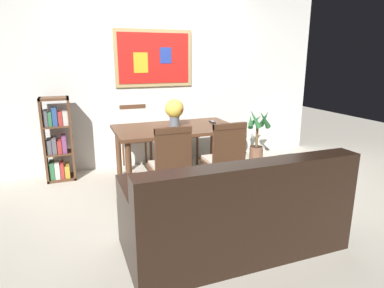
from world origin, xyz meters
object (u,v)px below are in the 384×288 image
(dining_chair_far_left, at_px, (135,131))
(dining_chair_far_right, at_px, (181,127))
(potted_ivy, at_px, (238,141))
(tv_remote, at_px, (212,122))
(dining_chair_near_right, at_px, (225,155))
(leather_couch, at_px, (235,215))
(dining_chair_near_left, at_px, (171,161))
(bookshelf, at_px, (58,142))
(potted_palm, at_px, (257,138))
(dining_table, at_px, (176,134))
(flower_vase, at_px, (175,110))

(dining_chair_far_left, distance_m, dining_chair_far_right, 0.71)
(potted_ivy, distance_m, tv_remote, 1.08)
(dining_chair_far_left, xyz_separation_m, dining_chair_near_right, (0.68, -1.56, 0.00))
(dining_chair_far_left, distance_m, leather_couch, 2.50)
(dining_chair_near_left, bearing_deg, bookshelf, 128.94)
(leather_couch, bearing_deg, potted_palm, 54.17)
(dining_table, bearing_deg, dining_chair_far_left, 115.72)
(dining_chair_near_left, xyz_separation_m, tv_remote, (0.86, 0.85, 0.19))
(dining_chair_far_right, xyz_separation_m, tv_remote, (0.21, -0.70, 0.19))
(leather_couch, height_order, tv_remote, leather_couch)
(dining_chair_far_right, xyz_separation_m, flower_vase, (-0.35, -0.78, 0.40))
(dining_chair_far_right, xyz_separation_m, potted_ivy, (0.95, -0.09, -0.29))
(bookshelf, height_order, tv_remote, bookshelf)
(dining_chair_far_right, bearing_deg, tv_remote, -73.48)
(potted_palm, xyz_separation_m, flower_vase, (-1.44, -0.34, 0.56))
(dining_chair_far_left, distance_m, tv_remote, 1.17)
(dining_chair_far_left, distance_m, dining_chair_near_right, 1.70)
(dining_chair_far_left, distance_m, dining_chair_near_left, 1.55)
(potted_ivy, height_order, flower_vase, flower_vase)
(flower_vase, bearing_deg, dining_chair_far_left, 114.87)
(dining_chair_near_right, bearing_deg, potted_ivy, 56.51)
(dining_chair_near_left, height_order, dining_chair_far_right, same)
(dining_chair_far_right, distance_m, bookshelf, 1.77)
(dining_chair_near_left, relative_size, bookshelf, 0.84)
(tv_remote, bearing_deg, bookshelf, 165.19)
(dining_chair_near_left, distance_m, tv_remote, 1.22)
(tv_remote, bearing_deg, dining_chair_far_left, 142.86)
(dining_table, relative_size, dining_chair_near_right, 1.68)
(leather_couch, bearing_deg, tv_remote, 71.60)
(potted_ivy, bearing_deg, dining_chair_far_left, 177.16)
(dining_table, bearing_deg, leather_couch, -91.62)
(dining_chair_far_left, relative_size, tv_remote, 5.72)
(bookshelf, distance_m, potted_palm, 2.86)
(dining_table, distance_m, flower_vase, 0.30)
(dining_chair_far_left, bearing_deg, dining_chair_near_left, -87.70)
(flower_vase, bearing_deg, dining_chair_far_right, 65.82)
(dining_chair_far_right, bearing_deg, leather_couch, -98.80)
(dining_chair_near_right, height_order, dining_chair_far_right, same)
(dining_chair_near_left, bearing_deg, potted_ivy, 42.50)
(tv_remote, bearing_deg, dining_chair_near_left, -135.16)
(dining_chair_near_right, bearing_deg, leather_couch, -111.26)
(dining_chair_near_right, xyz_separation_m, potted_ivy, (0.98, 1.48, -0.29))
(potted_ivy, bearing_deg, leather_couch, -119.16)
(dining_chair_far_left, xyz_separation_m, dining_chair_far_right, (0.71, 0.00, 0.00))
(dining_chair_near_left, relative_size, dining_chair_near_right, 1.00)
(dining_table, height_order, dining_chair_far_right, dining_chair_far_right)
(dining_chair_far_left, bearing_deg, potted_palm, -13.62)
(dining_chair_near_left, relative_size, potted_palm, 1.09)
(potted_ivy, bearing_deg, potted_palm, -68.82)
(dining_chair_far_right, height_order, bookshelf, bookshelf)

